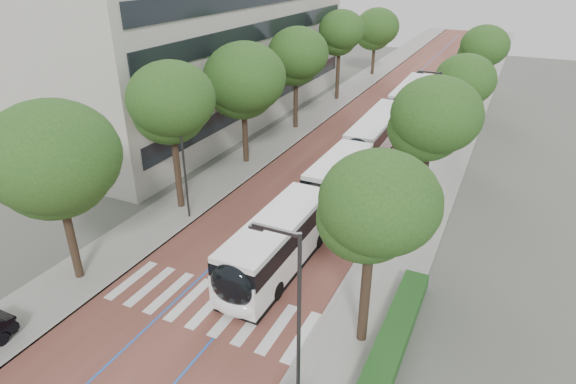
% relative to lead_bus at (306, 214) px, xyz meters
% --- Properties ---
extents(ground, '(160.00, 160.00, 0.00)m').
position_rel_lead_bus_xyz_m(ground, '(-1.86, -9.09, -1.63)').
color(ground, '#51544C').
rests_on(ground, ground).
extents(road, '(11.00, 140.00, 0.02)m').
position_rel_lead_bus_xyz_m(road, '(-1.86, 30.91, -1.62)').
color(road, brown).
rests_on(road, ground).
extents(sidewalk_left, '(4.00, 140.00, 0.12)m').
position_rel_lead_bus_xyz_m(sidewalk_left, '(-9.36, 30.91, -1.57)').
color(sidewalk_left, gray).
rests_on(sidewalk_left, ground).
extents(sidewalk_right, '(4.00, 140.00, 0.12)m').
position_rel_lead_bus_xyz_m(sidewalk_right, '(5.64, 30.91, -1.57)').
color(sidewalk_right, gray).
rests_on(sidewalk_right, ground).
extents(kerb_left, '(0.20, 140.00, 0.14)m').
position_rel_lead_bus_xyz_m(kerb_left, '(-7.46, 30.91, -1.57)').
color(kerb_left, gray).
rests_on(kerb_left, ground).
extents(kerb_right, '(0.20, 140.00, 0.14)m').
position_rel_lead_bus_xyz_m(kerb_right, '(3.74, 30.91, -1.57)').
color(kerb_right, gray).
rests_on(kerb_right, ground).
extents(zebra_crossing, '(10.55, 3.60, 0.01)m').
position_rel_lead_bus_xyz_m(zebra_crossing, '(-1.66, -8.09, -1.60)').
color(zebra_crossing, silver).
rests_on(zebra_crossing, ground).
extents(lane_line_left, '(0.12, 126.00, 0.01)m').
position_rel_lead_bus_xyz_m(lane_line_left, '(-3.46, 30.91, -1.60)').
color(lane_line_left, blue).
rests_on(lane_line_left, road).
extents(lane_line_right, '(0.12, 126.00, 0.01)m').
position_rel_lead_bus_xyz_m(lane_line_right, '(-0.26, 30.91, -1.60)').
color(lane_line_right, blue).
rests_on(lane_line_right, road).
extents(office_building, '(18.11, 40.00, 14.00)m').
position_rel_lead_bus_xyz_m(office_building, '(-21.34, 18.91, 5.37)').
color(office_building, '#B6B2A9').
rests_on(office_building, ground).
extents(hedge, '(1.20, 14.00, 0.80)m').
position_rel_lead_bus_xyz_m(hedge, '(7.24, -9.09, -1.11)').
color(hedge, '#1B4A19').
rests_on(hedge, sidewalk_right).
extents(streetlight_near, '(1.82, 0.20, 8.00)m').
position_rel_lead_bus_xyz_m(streetlight_near, '(4.76, -12.09, 3.19)').
color(streetlight_near, '#2C2C2E').
rests_on(streetlight_near, sidewalk_right).
extents(streetlight_far, '(1.82, 0.20, 8.00)m').
position_rel_lead_bus_xyz_m(streetlight_far, '(4.76, 12.91, 3.19)').
color(streetlight_far, '#2C2C2E').
rests_on(streetlight_far, sidewalk_right).
extents(lamp_post_left, '(0.14, 0.14, 8.00)m').
position_rel_lead_bus_xyz_m(lamp_post_left, '(-7.96, -1.09, 2.49)').
color(lamp_post_left, '#2C2C2E').
rests_on(lamp_post_left, sidewalk_left).
extents(trees_left, '(6.44, 61.20, 9.76)m').
position_rel_lead_bus_xyz_m(trees_left, '(-9.36, 14.81, 5.08)').
color(trees_left, black).
rests_on(trees_left, ground).
extents(trees_right, '(5.32, 46.99, 9.00)m').
position_rel_lead_bus_xyz_m(trees_right, '(5.84, 13.91, 4.71)').
color(trees_right, black).
rests_on(trees_right, ground).
extents(lead_bus, '(2.71, 18.42, 3.20)m').
position_rel_lead_bus_xyz_m(lead_bus, '(0.00, 0.00, 0.00)').
color(lead_bus, black).
rests_on(lead_bus, ground).
extents(bus_queued_0, '(2.70, 12.43, 3.20)m').
position_rel_lead_bus_xyz_m(bus_queued_0, '(-0.23, 15.62, -0.00)').
color(bus_queued_0, white).
rests_on(bus_queued_0, ground).
extents(bus_queued_1, '(2.70, 12.43, 3.20)m').
position_rel_lead_bus_xyz_m(bus_queued_1, '(-0.17, 28.85, -0.00)').
color(bus_queued_1, white).
rests_on(bus_queued_1, ground).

